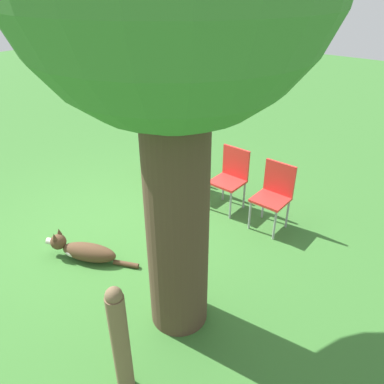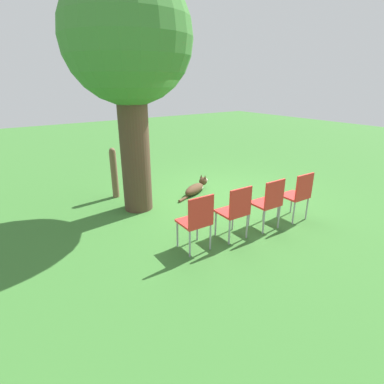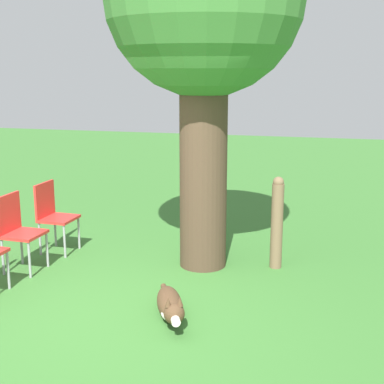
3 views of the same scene
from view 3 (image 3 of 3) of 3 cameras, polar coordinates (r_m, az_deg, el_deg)
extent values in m
plane|color=#38702D|center=(5.58, -8.91, -12.40)|extent=(30.00, 30.00, 0.00)
cylinder|color=#4C3828|center=(6.38, 1.21, 3.09)|extent=(0.57, 0.57, 2.56)
ellipsoid|color=#513823|center=(5.40, -2.42, -11.78)|extent=(0.50, 0.75, 0.23)
ellipsoid|color=silver|center=(5.23, -2.19, -12.77)|extent=(0.29, 0.31, 0.14)
sphere|color=#513823|center=(5.00, -1.92, -12.84)|extent=(0.26, 0.26, 0.20)
cylinder|color=silver|center=(4.91, -1.76, -13.56)|extent=(0.11, 0.11, 0.08)
cone|color=#513823|center=(4.96, -1.30, -11.59)|extent=(0.06, 0.06, 0.09)
cone|color=#513823|center=(4.95, -2.56, -11.65)|extent=(0.06, 0.06, 0.09)
cylinder|color=#513823|center=(5.87, -2.92, -10.57)|extent=(0.18, 0.32, 0.06)
cylinder|color=brown|center=(6.55, 9.04, -3.63)|extent=(0.15, 0.15, 1.05)
sphere|color=brown|center=(6.42, 9.21, 1.05)|extent=(0.13, 0.13, 0.13)
cylinder|color=#99999E|center=(6.27, -19.02, -7.89)|extent=(0.03, 0.03, 0.44)
cube|color=red|center=(6.69, -17.48, -4.32)|extent=(0.43, 0.45, 0.04)
cube|color=red|center=(6.73, -19.00, -2.15)|extent=(0.05, 0.44, 0.46)
cylinder|color=#99999E|center=(6.81, -15.19, -5.95)|extent=(0.03, 0.03, 0.44)
cylinder|color=#99999E|center=(6.51, -16.94, -6.95)|extent=(0.03, 0.03, 0.44)
cylinder|color=#99999E|center=(7.00, -17.72, -5.60)|extent=(0.03, 0.03, 0.44)
cylinder|color=#99999E|center=(6.71, -19.53, -6.54)|extent=(0.03, 0.03, 0.44)
cube|color=red|center=(7.25, -14.03, -2.77)|extent=(0.43, 0.45, 0.04)
cube|color=red|center=(7.29, -15.45, -0.78)|extent=(0.05, 0.44, 0.46)
cylinder|color=#99999E|center=(7.39, -11.97, -4.29)|extent=(0.03, 0.03, 0.44)
cylinder|color=#99999E|center=(7.07, -13.43, -5.15)|extent=(0.03, 0.03, 0.44)
cylinder|color=#99999E|center=(7.56, -14.38, -4.02)|extent=(0.03, 0.03, 0.44)
cylinder|color=#99999E|center=(7.26, -15.91, -4.84)|extent=(0.03, 0.03, 0.44)
camera|label=1|loc=(7.94, 20.03, 17.09)|focal=35.00mm
camera|label=2|loc=(10.89, -24.46, 12.44)|focal=28.00mm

